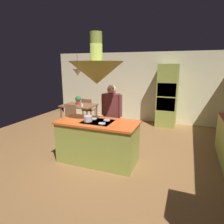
% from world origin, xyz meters
% --- Properties ---
extents(ground, '(8.16, 8.16, 0.00)m').
position_xyz_m(ground, '(0.00, 0.00, 0.00)').
color(ground, olive).
extents(wall_back, '(6.80, 0.10, 2.55)m').
position_xyz_m(wall_back, '(0.00, 3.45, 1.27)').
color(wall_back, beige).
rests_on(wall_back, ground).
extents(kitchen_island, '(1.74, 0.84, 0.94)m').
position_xyz_m(kitchen_island, '(0.00, -0.20, 0.46)').
color(kitchen_island, '#939E42').
rests_on(kitchen_island, ground).
extents(oven_tower, '(0.66, 0.62, 2.13)m').
position_xyz_m(oven_tower, '(1.10, 3.04, 1.06)').
color(oven_tower, '#939E42').
rests_on(oven_tower, ground).
extents(dining_table, '(1.11, 0.83, 0.76)m').
position_xyz_m(dining_table, '(-1.70, 1.90, 0.66)').
color(dining_table, brown).
rests_on(dining_table, ground).
extents(person_at_island, '(0.53, 0.22, 1.64)m').
position_xyz_m(person_at_island, '(0.06, 0.49, 0.94)').
color(person_at_island, tan).
rests_on(person_at_island, ground).
extents(range_hood, '(1.10, 1.10, 1.00)m').
position_xyz_m(range_hood, '(0.00, -0.20, 1.97)').
color(range_hood, '#939E42').
extents(pendant_light_over_table, '(0.32, 0.32, 0.82)m').
position_xyz_m(pendant_light_over_table, '(-1.70, 1.90, 1.86)').
color(pendant_light_over_table, beige).
extents(chair_facing_island, '(0.40, 0.40, 0.87)m').
position_xyz_m(chair_facing_island, '(-1.70, 1.26, 0.50)').
color(chair_facing_island, brown).
rests_on(chair_facing_island, ground).
extents(chair_by_back_wall, '(0.40, 0.40, 0.87)m').
position_xyz_m(chair_by_back_wall, '(-1.70, 2.54, 0.50)').
color(chair_by_back_wall, brown).
rests_on(chair_by_back_wall, ground).
extents(potted_plant_on_table, '(0.20, 0.20, 0.30)m').
position_xyz_m(potted_plant_on_table, '(-1.74, 1.94, 0.93)').
color(potted_plant_on_table, '#99382D').
rests_on(potted_plant_on_table, dining_table).
extents(cup_on_table, '(0.07, 0.07, 0.09)m').
position_xyz_m(cup_on_table, '(-1.46, 1.69, 0.81)').
color(cup_on_table, white).
rests_on(cup_on_table, dining_table).
extents(cooking_pot_on_cooktop, '(0.18, 0.18, 0.12)m').
position_xyz_m(cooking_pot_on_cooktop, '(-0.16, -0.33, 1.00)').
color(cooking_pot_on_cooktop, '#B2B2B7').
rests_on(cooking_pot_on_cooktop, kitchen_island).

